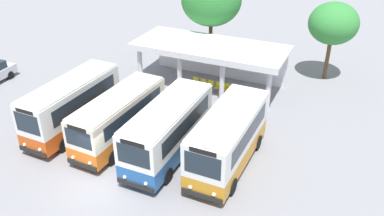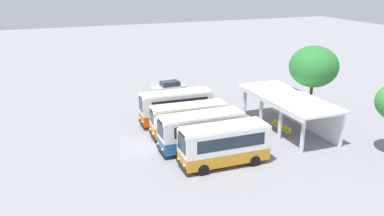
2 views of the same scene
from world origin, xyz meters
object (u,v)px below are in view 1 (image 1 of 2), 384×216
at_px(city_bus_middle_cream, 168,129).
at_px(waiting_chair_second_from_end, 203,83).
at_px(waiting_chair_fifth_seat, 226,88).
at_px(city_bus_fourth_amber, 228,137).
at_px(waiting_chair_fourth_seat, 219,86).
at_px(waiting_chair_middle_seat, 211,85).
at_px(city_bus_nearest_orange, 72,104).
at_px(city_bus_second_in_row, 120,116).
at_px(waiting_chair_end_by_column, 195,82).

distance_m(city_bus_middle_cream, waiting_chair_second_from_end, 9.03).
bearing_deg(waiting_chair_fifth_seat, city_bus_fourth_amber, -69.49).
bearing_deg(waiting_chair_fourth_seat, waiting_chair_fifth_seat, -1.10).
height_order(waiting_chair_middle_seat, waiting_chair_fifth_seat, same).
bearing_deg(waiting_chair_fourth_seat, city_bus_fourth_amber, -65.70).
xyz_separation_m(city_bus_nearest_orange, waiting_chair_second_from_end, (5.26, 8.75, -1.35)).
xyz_separation_m(city_bus_second_in_row, waiting_chair_fifth_seat, (3.77, 8.62, -1.18)).
bearing_deg(waiting_chair_middle_seat, city_bus_middle_cream, -83.83).
height_order(city_bus_second_in_row, waiting_chair_fifth_seat, city_bus_second_in_row).
bearing_deg(city_bus_second_in_row, city_bus_fourth_amber, 2.96).
bearing_deg(city_bus_fourth_amber, city_bus_second_in_row, -177.04).
xyz_separation_m(city_bus_nearest_orange, waiting_chair_end_by_column, (4.62, 8.77, -1.35)).
xyz_separation_m(waiting_chair_fourth_seat, waiting_chair_fifth_seat, (0.65, -0.01, 0.00)).
relative_size(city_bus_second_in_row, city_bus_middle_cream, 0.99).
height_order(waiting_chair_second_from_end, waiting_chair_fifth_seat, same).
bearing_deg(waiting_chair_second_from_end, city_bus_fourth_amber, -58.69).
relative_size(waiting_chair_middle_seat, waiting_chair_fourth_seat, 1.00).
distance_m(city_bus_nearest_orange, waiting_chair_end_by_column, 10.00).
distance_m(city_bus_fourth_amber, waiting_chair_fourth_seat, 9.17).
bearing_deg(city_bus_fourth_amber, waiting_chair_fourth_seat, 114.30).
bearing_deg(waiting_chair_end_by_column, city_bus_nearest_orange, -117.77).
bearing_deg(waiting_chair_fourth_seat, city_bus_middle_cream, -88.01).
height_order(waiting_chair_fourth_seat, waiting_chair_fifth_seat, same).
distance_m(city_bus_nearest_orange, waiting_chair_second_from_end, 10.30).
height_order(city_bus_fourth_amber, waiting_chair_second_from_end, city_bus_fourth_amber).
relative_size(city_bus_nearest_orange, city_bus_middle_cream, 0.99).
bearing_deg(city_bus_nearest_orange, city_bus_fourth_amber, 2.70).
bearing_deg(waiting_chair_middle_seat, waiting_chair_second_from_end, -179.97).
height_order(waiting_chair_end_by_column, waiting_chair_second_from_end, same).
relative_size(city_bus_fourth_amber, waiting_chair_end_by_column, 8.49).
bearing_deg(city_bus_second_in_row, city_bus_middle_cream, -2.99).
bearing_deg(waiting_chair_fifth_seat, waiting_chair_second_from_end, 179.94).
bearing_deg(waiting_chair_middle_seat, waiting_chair_fourth_seat, 0.88).
bearing_deg(waiting_chair_end_by_column, waiting_chair_fourth_seat, -0.33).
xyz_separation_m(city_bus_second_in_row, waiting_chair_fourth_seat, (3.12, 8.63, -1.18)).
bearing_deg(waiting_chair_end_by_column, city_bus_middle_cream, -75.73).
height_order(city_bus_middle_cream, waiting_chair_fifth_seat, city_bus_middle_cream).
height_order(city_bus_nearest_orange, waiting_chair_fourth_seat, city_bus_nearest_orange).
distance_m(waiting_chair_end_by_column, waiting_chair_second_from_end, 0.65).
xyz_separation_m(city_bus_middle_cream, waiting_chair_end_by_column, (-2.24, 8.82, -1.29)).
distance_m(waiting_chair_middle_seat, waiting_chair_fourth_seat, 0.65).
xyz_separation_m(city_bus_second_in_row, city_bus_middle_cream, (3.43, -0.18, 0.11)).
bearing_deg(waiting_chair_fourth_seat, waiting_chair_end_by_column, 179.67).
distance_m(city_bus_middle_cream, waiting_chair_fourth_seat, 8.91).
height_order(city_bus_second_in_row, waiting_chair_second_from_end, city_bus_second_in_row).
xyz_separation_m(city_bus_second_in_row, waiting_chair_second_from_end, (1.83, 8.62, -1.18)).
bearing_deg(waiting_chair_middle_seat, waiting_chair_fifth_seat, -0.11).
relative_size(city_bus_fourth_amber, waiting_chair_fifth_seat, 8.49).
bearing_deg(city_bus_middle_cream, waiting_chair_fourth_seat, 91.99).
relative_size(waiting_chair_end_by_column, waiting_chair_second_from_end, 1.00).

